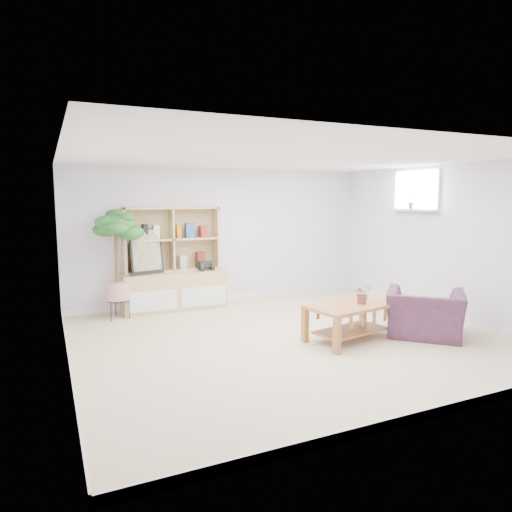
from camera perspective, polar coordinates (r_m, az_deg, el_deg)
name	(u,v)px	position (r m, az deg, el deg)	size (l,w,h in m)	color
floor	(289,338)	(6.26, 4.13, -10.23)	(5.50, 5.00, 0.01)	beige
ceiling	(291,157)	(5.99, 4.34, 12.22)	(5.50, 5.00, 0.01)	white
walls	(290,250)	(6.01, 4.23, 0.74)	(5.51, 5.01, 2.40)	white
baseboard	(289,335)	(6.25, 4.13, -9.80)	(5.50, 5.00, 0.10)	white
window	(417,191)	(8.10, 19.45, 7.71)	(0.10, 0.98, 0.68)	#C4E0FF
window_sill	(413,210)	(8.06, 19.04, 5.45)	(0.14, 1.00, 0.04)	white
storage_unit	(174,259)	(7.77, -10.24, -0.35)	(1.73, 0.58, 1.73)	tan
poster	(146,251)	(7.61, -13.56, 0.56)	(0.53, 0.12, 0.74)	yellow
toy_truck	(205,265)	(7.86, -6.38, -1.12)	(0.34, 0.23, 0.18)	black
coffee_table	(351,322)	(6.25, 11.80, -8.08)	(1.20, 0.65, 0.49)	#A56B31
table_plant	(362,294)	(6.23, 13.16, -4.60)	(0.24, 0.21, 0.26)	#12601A
floor_tree	(117,265)	(7.34, -16.99, -1.09)	(0.63, 0.63, 1.71)	#174514
armchair	(425,310)	(6.64, 20.35, -6.40)	(0.98, 0.86, 0.73)	navy
sill_plant	(412,201)	(8.08, 18.92, 6.48)	(0.14, 0.11, 0.25)	#174514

